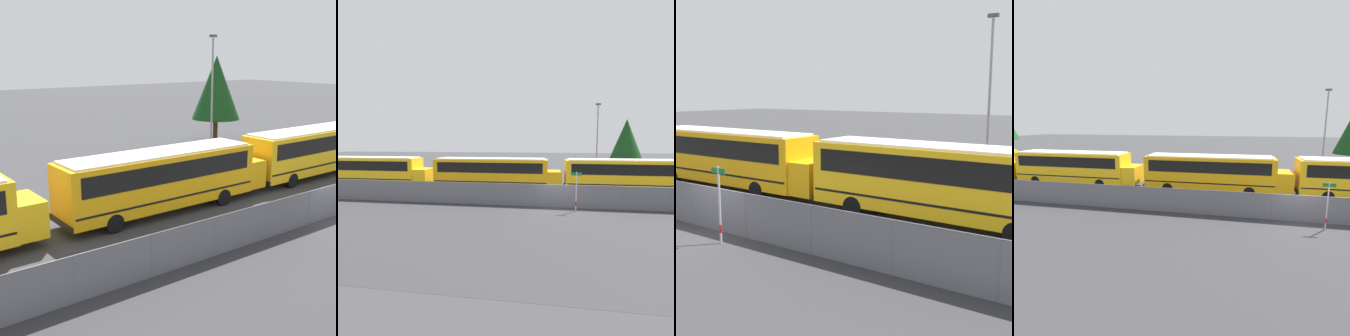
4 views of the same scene
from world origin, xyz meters
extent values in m
plane|color=#38383A|center=(0.00, 0.00, 0.00)|extent=(200.00, 200.00, 0.00)
cube|color=#9EA0A5|center=(0.00, 0.00, 0.84)|extent=(89.98, 0.03, 1.69)
cube|color=slate|center=(0.00, -0.01, 0.84)|extent=(89.98, 0.01, 1.69)
cylinder|color=slate|center=(0.00, 0.00, 1.69)|extent=(89.98, 0.05, 0.05)
cylinder|color=slate|center=(-1.55, 0.00, 0.84)|extent=(0.07, 0.07, 1.69)
cylinder|color=slate|center=(1.55, 0.00, 0.84)|extent=(0.07, 0.07, 1.69)
cylinder|color=slate|center=(4.65, 0.00, 0.84)|extent=(0.07, 0.07, 1.69)
cylinder|color=slate|center=(7.76, 0.00, 0.84)|extent=(0.07, 0.07, 1.69)
cylinder|color=slate|center=(10.86, 0.00, 0.84)|extent=(0.07, 0.07, 1.69)
cube|color=orange|center=(-6.22, 5.88, 1.81)|extent=(11.11, 2.54, 2.70)
cube|color=black|center=(-6.22, 5.88, 2.41)|extent=(10.22, 2.58, 0.97)
cube|color=black|center=(-6.22, 5.88, 1.05)|extent=(10.89, 2.57, 0.10)
cube|color=orange|center=(0.00, 5.88, 1.27)|extent=(1.33, 2.34, 1.62)
cube|color=silver|center=(-6.22, 5.88, 3.21)|extent=(10.55, 2.29, 0.10)
cylinder|color=black|center=(-2.77, 7.03, 0.46)|extent=(0.92, 0.28, 0.92)
cylinder|color=black|center=(-2.77, 4.73, 0.46)|extent=(0.92, 0.28, 0.92)
cylinder|color=black|center=(-9.66, 7.03, 0.46)|extent=(0.92, 0.28, 0.92)
cube|color=yellow|center=(6.56, 5.89, 1.81)|extent=(11.11, 2.54, 2.70)
cube|color=black|center=(6.56, 5.89, 2.41)|extent=(10.22, 2.58, 0.97)
cube|color=black|center=(6.56, 5.89, 1.05)|extent=(10.89, 2.57, 0.10)
cube|color=black|center=(0.95, 5.89, 0.61)|extent=(0.12, 2.54, 0.24)
cube|color=silver|center=(6.56, 5.89, 3.21)|extent=(10.55, 2.29, 0.10)
cylinder|color=black|center=(3.11, 7.04, 0.46)|extent=(0.92, 0.28, 0.92)
cylinder|color=black|center=(3.11, 4.74, 0.46)|extent=(0.92, 0.28, 0.92)
cylinder|color=#B7B7BC|center=(1.30, -0.98, 1.40)|extent=(0.08, 0.08, 2.79)
cylinder|color=red|center=(1.30, -0.98, 0.55)|extent=(0.09, 0.09, 0.30)
cube|color=#147238|center=(1.30, -0.98, 2.64)|extent=(0.70, 0.02, 0.20)
cylinder|color=gray|center=(5.45, 14.88, 4.68)|extent=(0.16, 0.16, 9.36)
cube|color=#47474C|center=(5.45, 14.88, 9.51)|extent=(0.60, 0.24, 0.20)
camera|label=1|loc=(-19.94, -13.13, 8.04)|focal=50.00mm
camera|label=2|loc=(-0.76, -19.47, 4.86)|focal=28.00mm
camera|label=3|loc=(14.22, -11.51, 5.35)|focal=50.00mm
camera|label=4|loc=(-3.76, -16.65, 6.12)|focal=28.00mm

